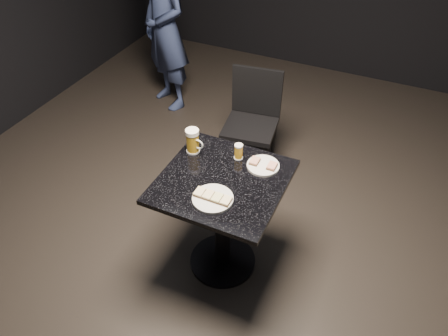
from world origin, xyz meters
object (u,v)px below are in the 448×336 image
(beer_tumbler, at_px, (239,152))
(plate_small, at_px, (263,166))
(beer_mug, at_px, (193,141))
(chair, at_px, (252,118))
(table, at_px, (223,209))
(plate_large, at_px, (213,199))
(patron, at_px, (165,29))

(beer_tumbler, bearing_deg, plate_small, -4.74)
(beer_mug, distance_m, chair, 0.91)
(chair, bearing_deg, table, -78.13)
(plate_large, bearing_deg, plate_small, 68.35)
(table, height_order, beer_mug, beer_mug)
(plate_large, distance_m, patron, 2.25)
(plate_large, relative_size, patron, 0.14)
(plate_small, bearing_deg, table, -129.75)
(table, distance_m, chair, 1.03)
(patron, xyz_separation_m, table, (1.34, -1.63, -0.27))
(chair, bearing_deg, beer_tumbler, -74.68)
(plate_small, distance_m, beer_tumbler, 0.17)
(patron, relative_size, chair, 1.80)
(plate_small, xyz_separation_m, table, (-0.17, -0.20, -0.25))
(plate_large, bearing_deg, chair, 101.19)
(beer_tumbler, bearing_deg, plate_large, -87.61)
(plate_large, distance_m, chair, 1.22)
(patron, height_order, beer_mug, patron)
(beer_mug, bearing_deg, table, -30.40)
(table, bearing_deg, plate_small, 50.25)
(plate_large, height_order, chair, chair)
(beer_tumbler, bearing_deg, beer_mug, -168.26)
(chair, bearing_deg, beer_mug, -94.02)
(table, height_order, chair, chair)
(patron, bearing_deg, beer_mug, -25.64)
(plate_large, bearing_deg, beer_mug, 131.63)
(patron, height_order, beer_tumbler, patron)
(plate_small, distance_m, beer_mug, 0.45)
(plate_small, height_order, chair, chair)
(patron, height_order, table, patron)
(plate_small, relative_size, beer_tumbler, 1.96)
(plate_large, relative_size, beer_tumbler, 2.29)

